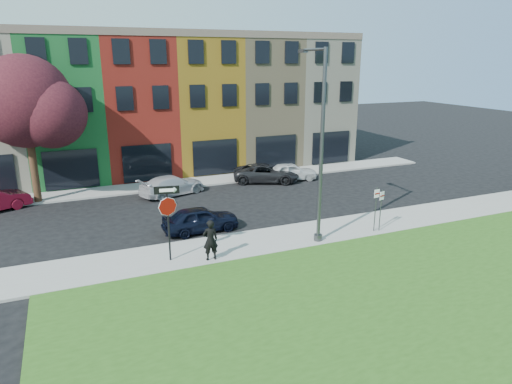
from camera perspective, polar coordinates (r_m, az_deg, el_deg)
name	(u,v)px	position (r m, az deg, el deg)	size (l,w,h in m)	color
ground	(329,261)	(20.56, 9.14, -8.47)	(120.00, 120.00, 0.00)	black
sidewalk_near	(332,230)	(23.87, 9.46, -4.74)	(40.00, 3.00, 0.12)	gray
sidewalk_far	(180,184)	(32.66, -9.45, 1.04)	(40.00, 2.40, 0.12)	gray
rowhouse_block	(165,105)	(37.85, -11.32, 10.63)	(30.00, 10.12, 10.00)	beige
stop_sign	(168,208)	(19.57, -10.98, -2.01)	(1.04, 0.26, 3.35)	black
man	(210,240)	(19.87, -5.72, -5.99)	(0.68, 0.46, 1.82)	black
sedan_near	(201,219)	(23.54, -6.95, -3.38)	(3.94, 1.71, 1.32)	black
parked_car_silver	(172,185)	(30.14, -10.43, 0.84)	(4.74, 3.15, 1.27)	#ADADB2
parked_car_dark	(266,173)	(32.77, 1.28, 2.38)	(5.16, 3.84, 1.30)	black
parked_car_white	(291,172)	(33.34, 4.39, 2.56)	(3.98, 2.17, 1.28)	silver
street_lamp	(320,148)	(21.23, 7.95, 5.49)	(0.40, 2.58, 8.93)	#414346
parking_sign_a	(376,204)	(23.60, 14.76, -1.47)	(0.32, 0.10, 2.32)	#414346
parking_sign_b	(381,205)	(23.76, 15.36, -1.62)	(0.31, 0.12, 2.16)	#414346
tree_purple	(27,104)	(30.13, -26.72, 9.82)	(6.45, 5.64, 8.73)	#321D10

